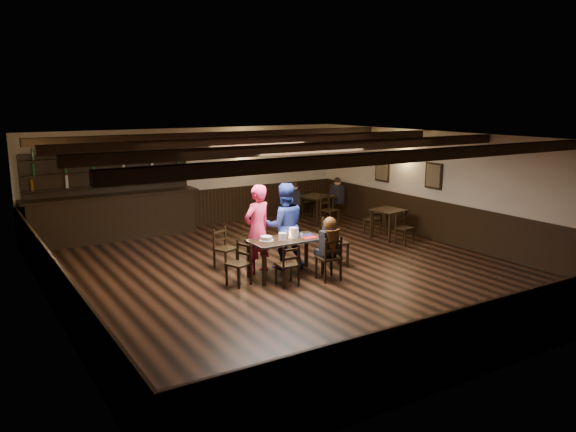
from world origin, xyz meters
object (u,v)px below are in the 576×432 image
chair_near_right (331,255)px  bar_counter (113,210)px  dining_table (286,243)px  cake (266,239)px  chair_near_left (289,262)px  woman_pink (257,229)px  man_blue (284,226)px

chair_near_right → bar_counter: bar_counter is taller
dining_table → cake: bearing=166.8°
chair_near_right → bar_counter: bearing=115.3°
chair_near_left → cake: 0.76m
dining_table → cake: cake is taller
chair_near_left → bar_counter: 5.75m
woman_pink → cake: size_ratio=6.48×
chair_near_right → woman_pink: 1.59m
chair_near_right → woman_pink: (-0.93, 1.22, 0.39)m
dining_table → man_blue: man_blue is taller
chair_near_left → woman_pink: (-0.08, 1.08, 0.43)m
chair_near_right → chair_near_left: bearing=170.3°
dining_table → chair_near_right: 0.93m
dining_table → man_blue: bearing=62.7°
dining_table → chair_near_left: bearing=-116.9°
woman_pink → cake: bearing=70.8°
dining_table → bar_counter: size_ratio=0.35×
chair_near_left → cake: (-0.10, 0.68, 0.32)m
man_blue → chair_near_right: bearing=122.0°
man_blue → dining_table: bearing=80.9°
chair_near_right → man_blue: bearing=103.8°
chair_near_left → chair_near_right: size_ratio=0.92×
chair_near_left → man_blue: 1.28m
chair_near_left → cake: cake is taller
chair_near_right → dining_table: bearing=127.1°
cake → bar_counter: size_ratio=0.06×
dining_table → cake: size_ratio=5.34×
chair_near_right → man_blue: man_blue is taller
dining_table → bar_counter: bearing=113.3°
chair_near_left → woman_pink: bearing=94.2°
chair_near_right → woman_pink: bearing=127.3°
chair_near_right → woman_pink: woman_pink is taller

